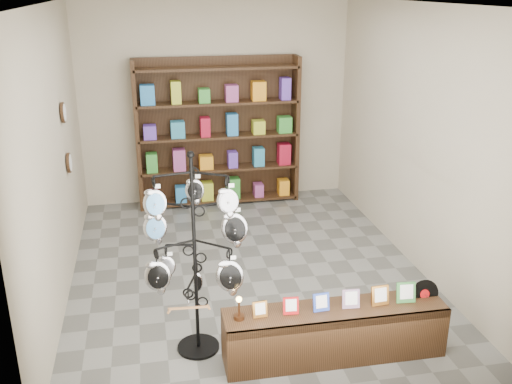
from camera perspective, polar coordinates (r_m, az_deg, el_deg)
ground at (r=6.81m, az=-0.98°, el=-7.76°), size 5.00×5.00×0.00m
room_envelope at (r=6.16m, az=-1.08°, el=7.62°), size 5.00×5.00×5.00m
display_tree at (r=4.96m, az=-6.21°, el=-4.85°), size 0.98×0.91×1.90m
front_shelf at (r=5.30m, az=7.85°, el=-13.72°), size 2.00×0.43×0.71m
back_shelving at (r=8.56m, az=-3.79°, el=5.52°), size 2.42×0.36×2.20m
wall_clocks at (r=6.99m, az=-18.46°, el=5.14°), size 0.03×0.24×0.84m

